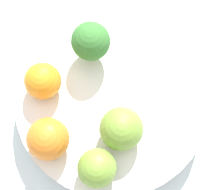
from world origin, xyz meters
TOP-DOWN VIEW (x-y plane):
  - ground_plane at (0.00, 0.00)m, footprint 6.00×6.00m
  - table_surface at (0.00, 0.00)m, footprint 1.20×1.20m
  - bowl at (0.00, 0.00)m, footprint 0.24×0.24m
  - broccoli at (-0.03, -0.06)m, footprint 0.05×0.05m
  - apple_red at (0.03, 0.04)m, footprint 0.05×0.05m
  - apple_green at (0.08, 0.04)m, footprint 0.04×0.04m
  - orange_front at (0.04, -0.07)m, footprint 0.04×0.04m
  - orange_back at (0.09, -0.02)m, footprint 0.05×0.05m

SIDE VIEW (x-z plane):
  - ground_plane at x=0.00m, z-range 0.00..0.00m
  - table_surface at x=0.00m, z-range 0.00..0.02m
  - bowl at x=0.00m, z-range 0.02..0.06m
  - apple_green at x=0.08m, z-range 0.06..0.11m
  - orange_front at x=0.04m, z-range 0.06..0.11m
  - orange_back at x=0.09m, z-range 0.06..0.11m
  - apple_red at x=0.03m, z-range 0.06..0.11m
  - broccoli at x=-0.03m, z-range 0.07..0.13m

